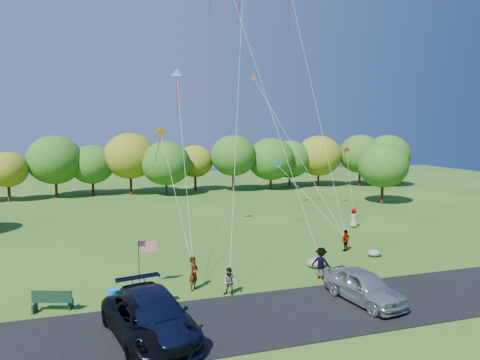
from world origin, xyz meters
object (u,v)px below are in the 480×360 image
(minivan_silver, at_px, (364,286))
(flyer_e, at_px, (354,218))
(park_bench, at_px, (52,300))
(flyer_a, at_px, (194,273))
(flyer_c, at_px, (321,263))
(flyer_b, at_px, (230,282))
(flyer_d, at_px, (346,240))
(minivan_navy, at_px, (155,315))
(minivan_dark, at_px, (148,320))
(trash_barrel, at_px, (113,298))

(minivan_silver, height_order, flyer_e, flyer_e)
(minivan_silver, height_order, park_bench, minivan_silver)
(flyer_a, bearing_deg, flyer_c, -55.31)
(minivan_silver, bearing_deg, flyer_b, 145.39)
(flyer_c, height_order, park_bench, flyer_c)
(flyer_e, bearing_deg, flyer_d, 80.37)
(minivan_navy, height_order, flyer_e, minivan_navy)
(minivan_dark, distance_m, minivan_silver, 11.18)
(minivan_silver, height_order, flyer_d, minivan_silver)
(flyer_d, distance_m, trash_barrel, 17.67)
(minivan_silver, distance_m, trash_barrel, 12.99)
(minivan_dark, xyz_separation_m, flyer_e, (20.16, 16.32, 0.00))
(trash_barrel, bearing_deg, flyer_b, -2.15)
(flyer_b, distance_m, flyer_d, 12.13)
(flyer_d, bearing_deg, minivan_dark, 10.52)
(minivan_dark, height_order, trash_barrel, minivan_dark)
(park_bench, bearing_deg, flyer_d, 32.66)
(minivan_navy, distance_m, flyer_b, 5.65)
(minivan_dark, bearing_deg, minivan_silver, -9.19)
(minivan_dark, xyz_separation_m, flyer_d, (15.34, 9.65, -0.10))
(flyer_a, relative_size, flyer_e, 1.06)
(minivan_dark, xyz_separation_m, minivan_silver, (11.15, 0.84, -0.01))
(minivan_silver, relative_size, flyer_a, 2.54)
(flyer_d, bearing_deg, park_bench, -6.67)
(minivan_navy, bearing_deg, trash_barrel, 104.20)
(minivan_navy, relative_size, flyer_b, 4.06)
(flyer_a, height_order, flyer_e, flyer_a)
(minivan_dark, xyz_separation_m, park_bench, (-4.32, 4.39, -0.31))
(flyer_e, bearing_deg, flyer_a, 59.07)
(minivan_navy, distance_m, flyer_c, 11.38)
(minivan_navy, xyz_separation_m, flyer_d, (15.01, 9.39, -0.17))
(minivan_dark, distance_m, flyer_c, 11.79)
(minivan_navy, xyz_separation_m, flyer_a, (2.65, 4.96, -0.01))
(minivan_silver, xyz_separation_m, park_bench, (-15.47, 3.55, -0.30))
(minivan_silver, xyz_separation_m, flyer_a, (-8.17, 4.39, 0.07))
(minivan_navy, height_order, minivan_silver, minivan_navy)
(flyer_d, relative_size, flyer_e, 0.89)
(flyer_b, distance_m, flyer_e, 19.87)
(flyer_e, distance_m, trash_barrel, 24.82)
(minivan_navy, height_order, trash_barrel, minivan_navy)
(flyer_b, bearing_deg, minivan_dark, -102.62)
(minivan_silver, distance_m, flyer_c, 3.99)
(flyer_a, xyz_separation_m, flyer_b, (1.71, -1.38, -0.19))
(minivan_dark, xyz_separation_m, flyer_a, (2.98, 5.22, 0.06))
(flyer_b, bearing_deg, minivan_navy, -102.58)
(minivan_dark, bearing_deg, minivan_navy, 25.33)
(flyer_a, xyz_separation_m, park_bench, (-7.30, -0.83, -0.37))
(minivan_dark, relative_size, flyer_a, 3.16)
(minivan_dark, bearing_deg, park_bench, 121.04)
(minivan_navy, bearing_deg, flyer_b, 28.80)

